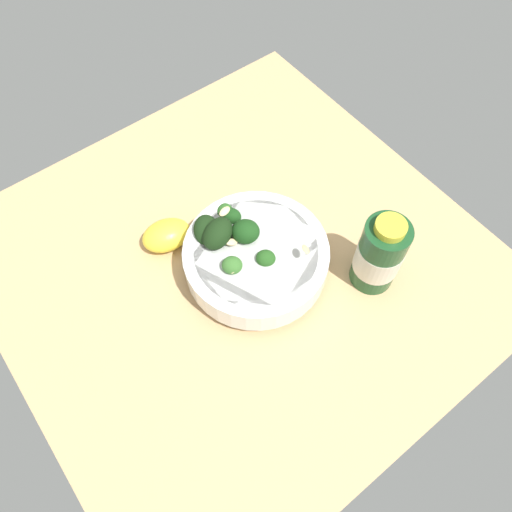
# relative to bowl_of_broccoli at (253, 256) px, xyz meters

# --- Properties ---
(ground_plane) EXTENTS (0.68, 0.68, 0.04)m
(ground_plane) POSITION_rel_bowl_of_broccoli_xyz_m (-0.02, -0.01, -0.06)
(ground_plane) COLOR tan
(bowl_of_broccoli) EXTENTS (0.20, 0.20, 0.09)m
(bowl_of_broccoli) POSITION_rel_bowl_of_broccoli_xyz_m (0.00, 0.00, 0.00)
(bowl_of_broccoli) COLOR white
(bowl_of_broccoli) RESTS_ON ground_plane
(lemon_wedge) EXTENTS (0.07, 0.08, 0.04)m
(lemon_wedge) POSITION_rel_bowl_of_broccoli_xyz_m (-0.11, -0.08, -0.02)
(lemon_wedge) COLOR yellow
(lemon_wedge) RESTS_ON ground_plane
(bottle_tall) EXTENTS (0.06, 0.06, 0.13)m
(bottle_tall) POSITION_rel_bowl_of_broccoli_xyz_m (0.11, 0.13, 0.02)
(bottle_tall) COLOR #194723
(bottle_tall) RESTS_ON ground_plane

